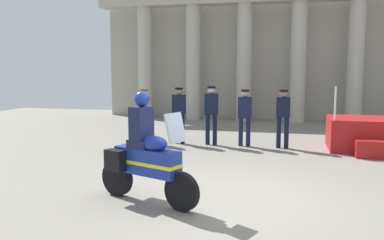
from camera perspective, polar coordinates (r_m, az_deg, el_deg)
The scene contains 10 objects.
ground_plane at distance 7.32m, azimuth 4.16°, elevation -10.92°, with size 28.05×28.05×0.00m, color gray.
colonnade_backdrop at distance 18.47m, azimuth 11.04°, elevation 9.72°, with size 15.41×1.50×5.82m.
reviewing_stand at distance 12.46m, azimuth 24.36°, elevation -1.96°, with size 2.56×2.15×1.80m.
officer_in_row_0 at distance 12.63m, azimuth -6.67°, elevation 1.25°, with size 0.39×0.24×1.66m.
officer_in_row_1 at distance 12.40m, azimuth -1.84°, elevation 1.33°, with size 0.39×0.24×1.71m.
officer_in_row_2 at distance 12.18m, azimuth 2.71°, elevation 1.35°, with size 0.39×0.24×1.76m.
officer_in_row_3 at distance 12.06m, azimuth 7.37°, elevation 0.98°, with size 0.39×0.24×1.67m.
officer_in_row_4 at distance 11.94m, azimuth 12.58°, elevation 0.86°, with size 0.39×0.24×1.68m.
motorcycle_with_rider at distance 6.99m, azimuth -6.70°, elevation -5.07°, with size 1.98×1.02×1.90m.
briefcase_on_ground at distance 12.91m, azimuth -8.36°, elevation -2.23°, with size 0.10×0.32×0.36m, color black.
Camera 1 is at (1.10, -6.88, 2.27)m, focal length 38.25 mm.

